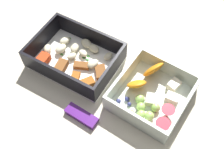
% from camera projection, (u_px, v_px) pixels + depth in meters
% --- Properties ---
extents(table_surface, '(0.80, 0.80, 0.02)m').
position_uv_depth(table_surface, '(111.00, 76.00, 0.65)').
color(table_surface, beige).
rests_on(table_surface, ground).
extents(pasta_container, '(0.19, 0.15, 0.05)m').
position_uv_depth(pasta_container, '(76.00, 58.00, 0.64)').
color(pasta_container, white).
rests_on(pasta_container, table_surface).
extents(fruit_bowl, '(0.15, 0.15, 0.06)m').
position_uv_depth(fruit_bowl, '(152.00, 95.00, 0.59)').
color(fruit_bowl, silver).
rests_on(fruit_bowl, table_surface).
extents(candy_bar, '(0.07, 0.02, 0.01)m').
position_uv_depth(candy_bar, '(81.00, 116.00, 0.57)').
color(candy_bar, '#51197A').
rests_on(candy_bar, table_surface).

